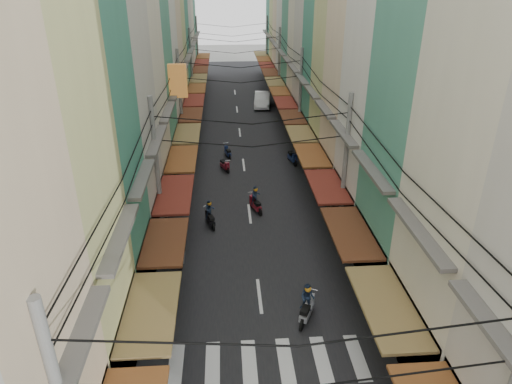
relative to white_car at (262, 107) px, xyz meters
name	(u,v)px	position (x,y,z in m)	size (l,w,h in m)	color
ground	(256,271)	(-2.87, -31.05, 0.00)	(160.00, 160.00, 0.00)	slate
road	(241,140)	(-2.87, -11.05, 0.01)	(10.00, 80.00, 0.02)	black
sidewalk_left	(167,141)	(-9.37, -11.05, 0.03)	(3.00, 80.00, 0.06)	gray
sidewalk_right	(312,138)	(3.63, -11.05, 0.03)	(3.00, 80.00, 0.06)	gray
crosswalk	(267,362)	(-2.87, -37.05, 0.03)	(7.55, 2.40, 0.01)	silver
building_row_left	(131,30)	(-10.79, -14.49, 9.78)	(7.80, 67.67, 23.70)	silver
building_row_right	(346,33)	(5.05, -14.60, 9.41)	(7.80, 68.98, 22.59)	#3C856C
utility_poles	(242,77)	(-2.87, -16.04, 6.59)	(10.20, 66.13, 8.20)	slate
white_car	(262,107)	(0.00, 0.00, 0.00)	(5.54, 2.17, 1.95)	silver
bicycle	(415,286)	(4.63, -32.80, 0.00)	(0.66, 1.77, 1.22)	black
moving_scooters	(244,215)	(-3.25, -26.06, 0.51)	(8.03, 21.20, 1.83)	black
parked_scooters	(354,308)	(1.11, -34.72, 0.46)	(13.44, 15.30, 0.97)	black
pedestrians	(172,239)	(-7.16, -29.33, 1.02)	(12.86, 22.82, 2.19)	#29202A
market_umbrella	(416,294)	(3.09, -35.92, 2.07)	(2.23, 2.23, 2.36)	#B2B2B7
traffic_sign	(391,282)	(2.25, -35.42, 2.30)	(0.10, 0.68, 3.12)	slate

